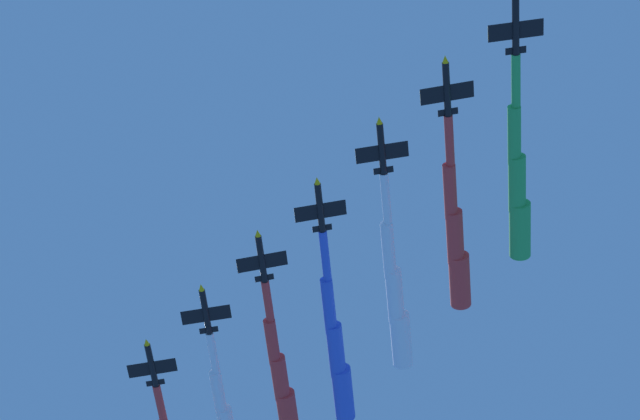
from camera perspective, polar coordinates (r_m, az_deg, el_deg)
name	(u,v)px	position (r m, az deg, el deg)	size (l,w,h in m)	color
jet_lead	(518,181)	(192.44, 9.41, 1.38)	(30.95, 37.51, 3.91)	black
jet_port_inner	(456,234)	(196.06, 6.48, -1.16)	(31.27, 37.01, 4.05)	black
jet_starboard_inner	(395,294)	(201.53, 3.62, -4.01)	(32.77, 38.79, 3.93)	black
jet_port_mid	(337,349)	(206.81, 0.79, -6.63)	(33.14, 39.93, 4.03)	black
jet_starboard_mid	(280,375)	(211.30, -1.91, -7.88)	(29.74, 35.16, 4.05)	black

